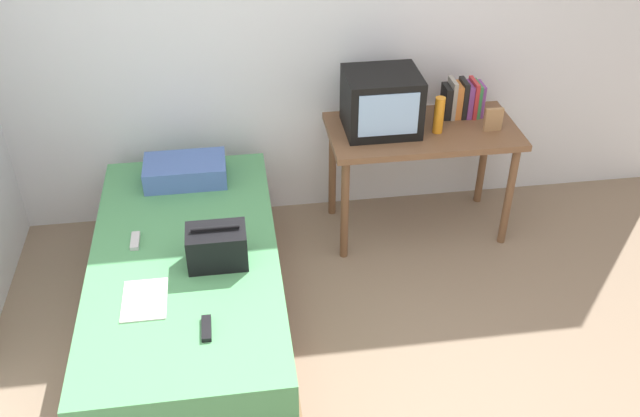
# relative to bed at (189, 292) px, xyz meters

# --- Properties ---
(wall_back) EXTENTS (5.20, 0.10, 2.60)m
(wall_back) POSITION_rel_bed_xyz_m (0.85, 1.17, 1.04)
(wall_back) COLOR silver
(wall_back) RESTS_ON ground
(bed) EXTENTS (1.00, 2.00, 0.52)m
(bed) POSITION_rel_bed_xyz_m (0.00, 0.00, 0.00)
(bed) COLOR brown
(bed) RESTS_ON ground
(desk) EXTENTS (1.16, 0.60, 0.74)m
(desk) POSITION_rel_bed_xyz_m (1.46, 0.75, 0.39)
(desk) COLOR brown
(desk) RESTS_ON ground
(tv) EXTENTS (0.44, 0.39, 0.36)m
(tv) POSITION_rel_bed_xyz_m (1.20, 0.78, 0.67)
(tv) COLOR black
(tv) RESTS_ON desk
(water_bottle) EXTENTS (0.06, 0.06, 0.23)m
(water_bottle) POSITION_rel_bed_xyz_m (1.53, 0.69, 0.60)
(water_bottle) COLOR orange
(water_bottle) RESTS_ON desk
(book_row) EXTENTS (0.25, 0.16, 0.25)m
(book_row) POSITION_rel_bed_xyz_m (1.74, 0.89, 0.60)
(book_row) COLOR black
(book_row) RESTS_ON desk
(picture_frame) EXTENTS (0.11, 0.02, 0.15)m
(picture_frame) POSITION_rel_bed_xyz_m (1.87, 0.67, 0.56)
(picture_frame) COLOR #9E754C
(picture_frame) RESTS_ON desk
(pillow) EXTENTS (0.48, 0.29, 0.13)m
(pillow) POSITION_rel_bed_xyz_m (0.00, 0.71, 0.33)
(pillow) COLOR #4766AD
(pillow) RESTS_ON bed
(handbag) EXTENTS (0.30, 0.20, 0.22)m
(handbag) POSITION_rel_bed_xyz_m (0.18, -0.10, 0.37)
(handbag) COLOR black
(handbag) RESTS_ON bed
(magazine) EXTENTS (0.21, 0.29, 0.01)m
(magazine) POSITION_rel_bed_xyz_m (-0.18, -0.34, 0.27)
(magazine) COLOR white
(magazine) RESTS_ON bed
(remote_dark) EXTENTS (0.04, 0.16, 0.02)m
(remote_dark) POSITION_rel_bed_xyz_m (0.11, -0.58, 0.28)
(remote_dark) COLOR black
(remote_dark) RESTS_ON bed
(remote_silver) EXTENTS (0.04, 0.14, 0.02)m
(remote_silver) POSITION_rel_bed_xyz_m (-0.26, 0.13, 0.28)
(remote_silver) COLOR #B7B7BC
(remote_silver) RESTS_ON bed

